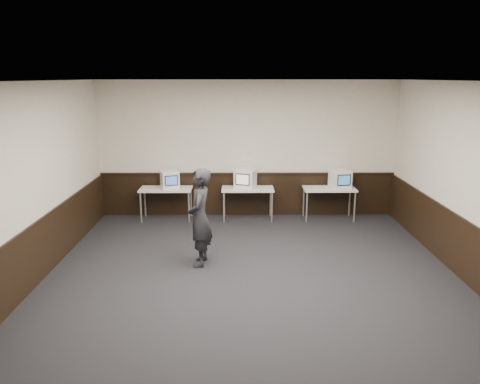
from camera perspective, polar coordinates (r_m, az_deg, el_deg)
name	(u,v)px	position (r m, az deg, el deg)	size (l,w,h in m)	color
floor	(252,285)	(7.68, 1.53, -11.27)	(8.00, 8.00, 0.00)	black
ceiling	(254,81)	(6.95, 1.71, 13.37)	(8.00, 8.00, 0.00)	white
back_wall	(247,149)	(11.07, 0.92, 5.25)	(7.00, 7.00, 0.00)	silver
front_wall	(272,322)	(3.39, 3.97, -15.49)	(7.00, 7.00, 0.00)	silver
left_wall	(24,189)	(7.85, -24.85, 0.35)	(8.00, 8.00, 0.00)	silver
wainscot_back	(247,194)	(11.27, 0.90, -0.31)	(6.98, 0.04, 1.00)	black
wainscot_left	(33,256)	(8.14, -23.94, -7.19)	(0.04, 7.98, 1.00)	black
wainscot_right	(471,255)	(8.35, 26.36, -6.94)	(0.04, 7.98, 1.00)	black
wainscot_rail	(247,174)	(11.14, 0.91, 2.26)	(6.98, 0.06, 0.04)	black
desk_left	(166,191)	(10.98, -9.02, 0.10)	(1.20, 0.60, 0.75)	silver
desk_center	(248,191)	(10.86, 0.94, 0.12)	(1.20, 0.60, 0.75)	silver
desk_right	(329,191)	(11.07, 10.83, 0.13)	(1.20, 0.60, 0.75)	silver
emac_left	(170,180)	(10.94, -8.56, 1.50)	(0.50, 0.51, 0.39)	white
emac_center	(245,178)	(10.84, 0.66, 1.68)	(0.56, 0.57, 0.44)	white
emac_right	(340,179)	(11.05, 12.10, 1.56)	(0.50, 0.52, 0.42)	white
person	(200,217)	(8.21, -4.92, -3.10)	(0.63, 0.42, 1.74)	black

